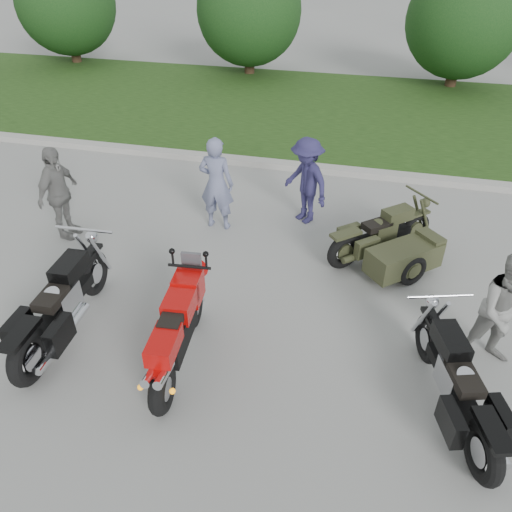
% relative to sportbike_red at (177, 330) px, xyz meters
% --- Properties ---
extents(ground, '(80.00, 80.00, 0.00)m').
position_rel_sportbike_red_xyz_m(ground, '(0.40, 0.42, -0.60)').
color(ground, '#9F9F9A').
rests_on(ground, ground).
extents(curb, '(60.00, 0.30, 0.15)m').
position_rel_sportbike_red_xyz_m(curb, '(0.40, 6.42, -0.53)').
color(curb, '#ACA9A2').
rests_on(curb, ground).
extents(grass_strip, '(60.00, 8.00, 0.14)m').
position_rel_sportbike_red_xyz_m(grass_strip, '(0.40, 10.57, -0.53)').
color(grass_strip, '#396121').
rests_on(grass_strip, ground).
extents(tree_far_left, '(3.60, 3.60, 4.00)m').
position_rel_sportbike_red_xyz_m(tree_far_left, '(-9.60, 13.92, 1.59)').
color(tree_far_left, '#3F2B1C').
rests_on(tree_far_left, ground).
extents(tree_mid_left, '(3.60, 3.60, 4.00)m').
position_rel_sportbike_red_xyz_m(tree_mid_left, '(-2.60, 13.92, 1.59)').
color(tree_mid_left, '#3F2B1C').
rests_on(tree_mid_left, ground).
extents(tree_mid_right, '(3.60, 3.60, 4.00)m').
position_rel_sportbike_red_xyz_m(tree_mid_right, '(4.40, 13.92, 1.59)').
color(tree_mid_right, '#3F2B1C').
rests_on(tree_mid_right, ground).
extents(sportbike_red, '(0.47, 2.16, 1.02)m').
position_rel_sportbike_red_xyz_m(sportbike_red, '(0.00, 0.00, 0.00)').
color(sportbike_red, black).
rests_on(sportbike_red, ground).
extents(cruiser_left, '(0.49, 2.57, 0.99)m').
position_rel_sportbike_red_xyz_m(cruiser_left, '(-1.77, 0.13, -0.10)').
color(cruiser_left, black).
rests_on(cruiser_left, ground).
extents(cruiser_right, '(0.90, 2.31, 0.91)m').
position_rel_sportbike_red_xyz_m(cruiser_right, '(3.43, -0.00, -0.13)').
color(cruiser_right, black).
rests_on(cruiser_right, ground).
extents(cruiser_sidecar, '(1.89, 1.94, 0.85)m').
position_rel_sportbike_red_xyz_m(cruiser_sidecar, '(2.65, 2.90, -0.20)').
color(cruiser_sidecar, black).
rests_on(cruiser_sidecar, ground).
extents(person_stripe, '(0.66, 0.45, 1.78)m').
position_rel_sportbike_red_xyz_m(person_stripe, '(-0.57, 3.53, 0.29)').
color(person_stripe, slate).
rests_on(person_stripe, ground).
extents(person_grey, '(0.95, 0.81, 1.69)m').
position_rel_sportbike_red_xyz_m(person_grey, '(4.01, 1.06, 0.24)').
color(person_grey, gray).
rests_on(person_grey, ground).
extents(person_denim, '(1.23, 1.17, 1.67)m').
position_rel_sportbike_red_xyz_m(person_denim, '(0.99, 4.15, 0.24)').
color(person_denim, navy).
rests_on(person_denim, ground).
extents(person_back, '(0.49, 1.04, 1.73)m').
position_rel_sportbike_red_xyz_m(person_back, '(-3.20, 2.55, 0.26)').
color(person_back, gray).
rests_on(person_back, ground).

